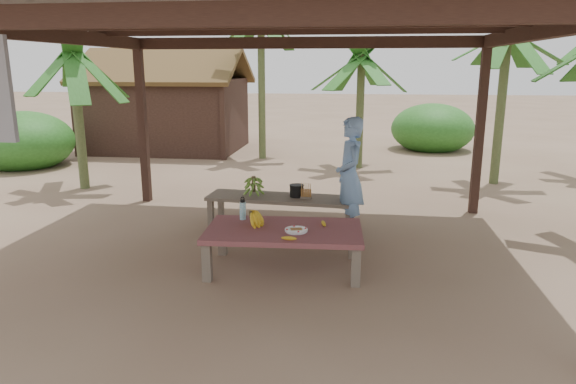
# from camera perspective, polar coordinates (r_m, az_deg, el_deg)

# --- Properties ---
(ground) EXTENTS (80.00, 80.00, 0.00)m
(ground) POSITION_cam_1_polar(r_m,az_deg,el_deg) (6.63, -0.44, -6.80)
(ground) COLOR brown
(ground) RESTS_ON ground
(pavilion) EXTENTS (6.60, 5.60, 2.95)m
(pavilion) POSITION_cam_1_polar(r_m,az_deg,el_deg) (6.21, -0.64, 17.90)
(pavilion) COLOR black
(pavilion) RESTS_ON ground
(work_table) EXTENTS (1.85, 1.10, 0.50)m
(work_table) POSITION_cam_1_polar(r_m,az_deg,el_deg) (5.99, -0.45, -4.68)
(work_table) COLOR brown
(work_table) RESTS_ON ground
(bench) EXTENTS (2.24, 0.76, 0.45)m
(bench) POSITION_cam_1_polar(r_m,az_deg,el_deg) (7.64, -0.77, -0.92)
(bench) COLOR brown
(bench) RESTS_ON ground
(ripe_banana_bunch) EXTENTS (0.37, 0.34, 0.19)m
(ripe_banana_bunch) POSITION_cam_1_polar(r_m,az_deg,el_deg) (6.09, -4.18, -2.83)
(ripe_banana_bunch) COLOR yellow
(ripe_banana_bunch) RESTS_ON work_table
(plate) EXTENTS (0.26, 0.26, 0.04)m
(plate) POSITION_cam_1_polar(r_m,az_deg,el_deg) (5.85, 0.92, -4.28)
(plate) COLOR white
(plate) RESTS_ON work_table
(loose_banana_front) EXTENTS (0.18, 0.11, 0.04)m
(loose_banana_front) POSITION_cam_1_polar(r_m,az_deg,el_deg) (5.57, 0.12, -5.17)
(loose_banana_front) COLOR yellow
(loose_banana_front) RESTS_ON work_table
(loose_banana_side) EXTENTS (0.09, 0.15, 0.04)m
(loose_banana_side) POSITION_cam_1_polar(r_m,az_deg,el_deg) (6.10, 3.98, -3.52)
(loose_banana_side) COLOR yellow
(loose_banana_side) RESTS_ON work_table
(water_flask) EXTENTS (0.08, 0.08, 0.29)m
(water_flask) POSITION_cam_1_polar(r_m,az_deg,el_deg) (6.32, -5.05, -2.00)
(water_flask) COLOR #45B9D8
(water_flask) RESTS_ON work_table
(green_banana_stalk) EXTENTS (0.29, 0.29, 0.30)m
(green_banana_stalk) POSITION_cam_1_polar(r_m,az_deg,el_deg) (7.69, -3.82, 0.75)
(green_banana_stalk) COLOR #598C2D
(green_banana_stalk) RESTS_ON bench
(cooking_pot) EXTENTS (0.21, 0.21, 0.18)m
(cooking_pot) POSITION_cam_1_polar(r_m,az_deg,el_deg) (7.60, 0.98, 0.11)
(cooking_pot) COLOR black
(cooking_pot) RESTS_ON bench
(skewer_rack) EXTENTS (0.19, 0.09, 0.24)m
(skewer_rack) POSITION_cam_1_polar(r_m,az_deg,el_deg) (7.48, 2.02, 0.13)
(skewer_rack) COLOR #A57F47
(skewer_rack) RESTS_ON bench
(woman) EXTENTS (0.54, 0.69, 1.66)m
(woman) POSITION_cam_1_polar(r_m,az_deg,el_deg) (7.25, 6.86, 1.73)
(woman) COLOR #6C94CC
(woman) RESTS_ON ground
(hut) EXTENTS (4.40, 3.43, 2.85)m
(hut) POSITION_cam_1_polar(r_m,az_deg,el_deg) (15.19, -13.17, 8.77)
(hut) COLOR black
(hut) RESTS_ON ground
(banana_plant_ne) EXTENTS (1.80, 1.80, 3.25)m
(banana_plant_ne) POSITION_cam_1_polar(r_m,az_deg,el_deg) (11.11, 23.15, 14.88)
(banana_plant_ne) COLOR #596638
(banana_plant_ne) RESTS_ON ground
(banana_plant_n) EXTENTS (1.80, 1.80, 2.80)m
(banana_plant_n) POSITION_cam_1_polar(r_m,az_deg,el_deg) (12.07, 8.15, 13.57)
(banana_plant_n) COLOR #596638
(banana_plant_n) RESTS_ON ground
(banana_plant_nw) EXTENTS (1.80, 1.80, 3.79)m
(banana_plant_nw) POSITION_cam_1_polar(r_m,az_deg,el_deg) (13.30, -3.03, 17.84)
(banana_plant_nw) COLOR #596638
(banana_plant_nw) RESTS_ON ground
(banana_plant_w) EXTENTS (1.80, 1.80, 2.80)m
(banana_plant_w) POSITION_cam_1_polar(r_m,az_deg,el_deg) (10.63, -22.72, 12.65)
(banana_plant_w) COLOR #596638
(banana_plant_w) RESTS_ON ground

